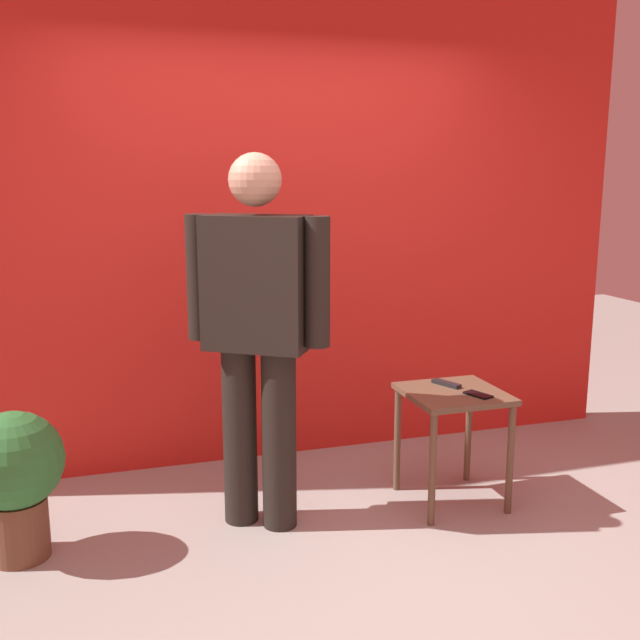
% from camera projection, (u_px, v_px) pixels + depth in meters
% --- Properties ---
extents(ground_plane, '(12.00, 12.00, 0.00)m').
position_uv_depth(ground_plane, '(360.00, 573.00, 3.19)').
color(ground_plane, '#9E9991').
extents(back_wall_red, '(4.52, 0.12, 3.29)m').
position_uv_depth(back_wall_red, '(274.00, 186.00, 4.28)').
color(back_wall_red, red).
rests_on(back_wall_red, ground_plane).
extents(standing_person, '(0.66, 0.49, 1.81)m').
position_uv_depth(standing_person, '(258.00, 324.00, 3.46)').
color(standing_person, black).
rests_on(standing_person, ground_plane).
extents(side_table, '(0.49, 0.49, 0.61)m').
position_uv_depth(side_table, '(453.00, 410.00, 3.79)').
color(side_table, brown).
rests_on(side_table, ground_plane).
extents(cell_phone, '(0.12, 0.16, 0.01)m').
position_uv_depth(cell_phone, '(478.00, 395.00, 3.70)').
color(cell_phone, black).
rests_on(cell_phone, side_table).
extents(tv_remote, '(0.11, 0.17, 0.02)m').
position_uv_depth(tv_remote, '(446.00, 384.00, 3.87)').
color(tv_remote, black).
rests_on(tv_remote, side_table).
extents(potted_plant, '(0.44, 0.44, 0.69)m').
position_uv_depth(potted_plant, '(15.00, 473.00, 3.24)').
color(potted_plant, brown).
rests_on(potted_plant, ground_plane).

